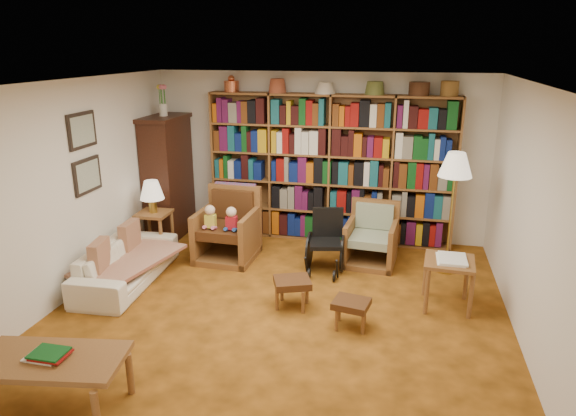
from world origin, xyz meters
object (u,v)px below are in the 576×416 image
(side_table_lamp, at_px, (154,222))
(floor_lamp, at_px, (455,170))
(wheelchair, at_px, (326,243))
(coffee_table, at_px, (51,363))
(armchair_sage, at_px, (371,239))
(side_table_papers, at_px, (449,267))
(footstool_a, at_px, (292,284))
(footstool_b, at_px, (351,305))
(sofa, at_px, (127,263))
(armchair_leather, at_px, (229,229))

(side_table_lamp, xyz_separation_m, floor_lamp, (4.04, 0.25, 0.92))
(wheelchair, relative_size, coffee_table, 0.66)
(armchair_sage, relative_size, side_table_papers, 1.38)
(armchair_sage, height_order, wheelchair, wheelchair)
(wheelchair, height_order, footstool_a, wheelchair)
(footstool_b, bearing_deg, footstool_a, 156.42)
(sofa, distance_m, side_table_papers, 3.89)
(armchair_leather, distance_m, footstool_b, 2.46)
(footstool_a, xyz_separation_m, footstool_b, (0.70, -0.31, -0.02))
(armchair_sage, xyz_separation_m, footstool_b, (-0.08, -1.82, -0.06))
(sofa, distance_m, floor_lamp, 4.28)
(sofa, distance_m, footstool_a, 2.17)
(armchair_leather, xyz_separation_m, footstool_b, (1.88, -1.58, -0.15))
(sofa, xyz_separation_m, armchair_sage, (2.95, 1.34, 0.06))
(armchair_sage, height_order, footstool_b, armchair_sage)
(armchair_leather, xyz_separation_m, coffee_table, (-0.39, -3.34, -0.02))
(side_table_papers, height_order, coffee_table, side_table_papers)
(wheelchair, bearing_deg, armchair_sage, 37.30)
(sofa, xyz_separation_m, footstool_b, (2.86, -0.49, -0.00))
(side_table_lamp, distance_m, footstool_b, 3.31)
(floor_lamp, distance_m, side_table_papers, 1.36)
(side_table_lamp, bearing_deg, footstool_a, -27.20)
(wheelchair, bearing_deg, armchair_leather, 172.27)
(footstool_b, bearing_deg, sofa, 170.37)
(sofa, distance_m, coffee_table, 2.32)
(side_table_lamp, relative_size, footstool_b, 1.46)
(footstool_a, height_order, coffee_table, coffee_table)
(floor_lamp, xyz_separation_m, footstool_b, (-1.08, -1.71, -1.12))
(sofa, height_order, side_table_lamp, side_table_lamp)
(wheelchair, height_order, floor_lamp, floor_lamp)
(armchair_sage, height_order, floor_lamp, floor_lamp)
(sofa, relative_size, floor_lamp, 1.09)
(side_table_papers, height_order, footstool_a, side_table_papers)
(wheelchair, distance_m, footstool_a, 1.11)
(sofa, height_order, armchair_leather, armchair_leather)
(armchair_leather, distance_m, floor_lamp, 3.12)
(armchair_sage, height_order, coffee_table, armchair_sage)
(armchair_leather, height_order, wheelchair, armchair_leather)
(sofa, relative_size, footstool_a, 3.50)
(floor_lamp, relative_size, footstool_a, 3.21)
(wheelchair, relative_size, side_table_papers, 1.38)
(footstool_a, xyz_separation_m, coffee_table, (-1.57, -2.06, 0.11))
(wheelchair, relative_size, floor_lamp, 0.52)
(side_table_lamp, distance_m, armchair_sage, 3.07)
(coffee_table, bearing_deg, wheelchair, 60.40)
(floor_lamp, bearing_deg, footstool_a, -141.61)
(armchair_leather, height_order, armchair_sage, armchair_leather)
(floor_lamp, distance_m, footstool_a, 2.52)
(side_table_papers, bearing_deg, floor_lamp, 86.32)
(armchair_sage, bearing_deg, floor_lamp, -6.20)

